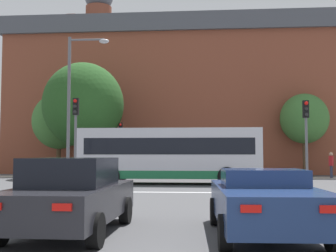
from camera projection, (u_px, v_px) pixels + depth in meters
stop_line_strip at (184, 192)px, 18.46m from camera, size 8.01×0.30×0.01m
far_pavement at (191, 177)px, 30.52m from camera, size 68.90×2.50×0.01m
brick_civic_building at (183, 102)px, 42.46m from camera, size 31.46×15.78×19.59m
car_saloon_left at (71, 195)px, 8.93m from camera, size 2.09×4.45×1.60m
car_roadster_right at (264, 202)px, 8.62m from camera, size 2.16×4.48×1.36m
bus_crossing_lead at (170, 154)px, 23.90m from camera, size 10.10×2.76×3.11m
traffic_light_near_right at (306, 130)px, 19.17m from camera, size 0.26×0.31×4.13m
traffic_light_near_left at (75, 128)px, 19.68m from camera, size 0.26×0.31×4.31m
traffic_light_far_left at (121, 140)px, 30.43m from camera, size 0.26×0.31×3.95m
street_lamp_junction at (75, 96)px, 21.04m from camera, size 2.10×0.36×7.59m
pedestrian_waiting at (181, 164)px, 31.17m from camera, size 0.44×0.44×1.59m
pedestrian_walking_east at (331, 163)px, 29.56m from camera, size 0.41×0.45×1.82m
tree_by_building at (59, 121)px, 33.32m from camera, size 4.21×4.21×6.51m
tree_kerbside at (304, 119)px, 32.65m from camera, size 3.71×3.71×6.39m
tree_distant at (83, 105)px, 30.87m from camera, size 5.91×5.91×8.41m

